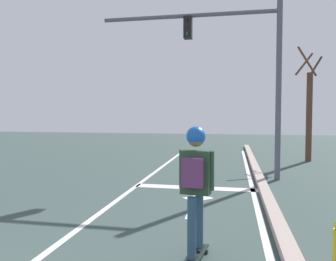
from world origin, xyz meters
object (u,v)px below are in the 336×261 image
Objects in this scene: skateboard at (195,256)px; roadside_tree at (309,111)px; skater at (195,174)px; traffic_signal_mast at (235,57)px.

roadside_tree is (3.41, 9.87, 1.93)m from skateboard.
skater reaches higher than skateboard.
traffic_signal_mast reaches higher than skateboard.
skateboard is at bearing 81.54° from skater.
skater is 6.25m from traffic_signal_mast.
roadside_tree reaches higher than skater.
skater is 10.49m from roadside_tree.
roadside_tree is at bearing 70.93° from skateboard.
skateboard is at bearing -94.79° from traffic_signal_mast.
traffic_signal_mast is 1.16× the size of roadside_tree.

